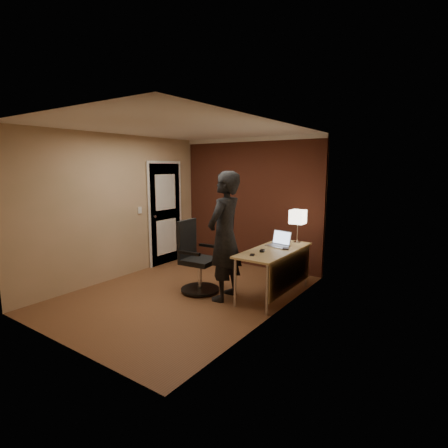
{
  "coord_description": "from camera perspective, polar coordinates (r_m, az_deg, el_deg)",
  "views": [
    {
      "loc": [
        3.46,
        -3.94,
        1.95
      ],
      "look_at": [
        0.35,
        0.55,
        1.05
      ],
      "focal_mm": 28.0,
      "sensor_mm": 36.0,
      "label": 1
    }
  ],
  "objects": [
    {
      "name": "phone",
      "position": [
        4.9,
        4.64,
        -5.03
      ],
      "size": [
        0.1,
        0.13,
        0.01
      ],
      "primitive_type": "cube",
      "rotation": [
        0.0,
        0.0,
        0.39
      ],
      "color": "black",
      "rests_on": "desk"
    },
    {
      "name": "wallet",
      "position": [
        5.31,
        10.07,
        -3.96
      ],
      "size": [
        0.12,
        0.13,
        0.02
      ],
      "primitive_type": "cube",
      "rotation": [
        0.0,
        0.0,
        0.33
      ],
      "color": "black",
      "rests_on": "desk"
    },
    {
      "name": "office_chair",
      "position": [
        5.51,
        -4.59,
        -6.06
      ],
      "size": [
        0.6,
        0.64,
        1.11
      ],
      "color": "black",
      "rests_on": "ground"
    },
    {
      "name": "desk_lamp",
      "position": [
        5.72,
        11.96,
        1.08
      ],
      "size": [
        0.22,
        0.22,
        0.54
      ],
      "color": "silver",
      "rests_on": "desk"
    },
    {
      "name": "person",
      "position": [
        5.09,
        0.11,
        -2.03
      ],
      "size": [
        0.51,
        0.73,
        1.89
      ],
      "primitive_type": "imported",
      "rotation": [
        0.0,
        0.0,
        -1.48
      ],
      "color": "black",
      "rests_on": "ground"
    },
    {
      "name": "room",
      "position": [
        6.66,
        0.45,
        4.34
      ],
      "size": [
        4.0,
        4.0,
        4.0
      ],
      "color": "brown",
      "rests_on": "ground"
    },
    {
      "name": "laptop",
      "position": [
        5.5,
        9.04,
        -2.9
      ],
      "size": [
        0.37,
        0.31,
        0.23
      ],
      "color": "silver",
      "rests_on": "desk"
    },
    {
      "name": "desk",
      "position": [
        5.29,
        8.89,
        -5.52
      ],
      "size": [
        0.6,
        1.5,
        0.73
      ],
      "color": "#D6B67C",
      "rests_on": "ground"
    },
    {
      "name": "mouse",
      "position": [
        5.1,
        6.27,
        -4.36
      ],
      "size": [
        0.09,
        0.11,
        0.03
      ],
      "primitive_type": "cube",
      "rotation": [
        0.0,
        0.0,
        0.3
      ],
      "color": "black",
      "rests_on": "desk"
    }
  ]
}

